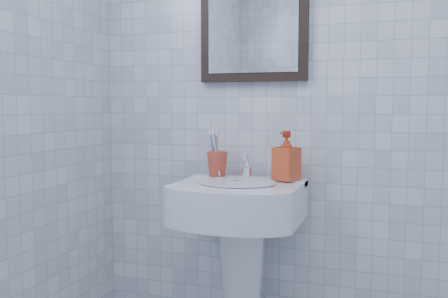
% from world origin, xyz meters
% --- Properties ---
extents(wall_back, '(2.20, 0.02, 2.50)m').
position_xyz_m(wall_back, '(0.00, 1.20, 1.25)').
color(wall_back, white).
rests_on(wall_back, ground).
extents(washbasin, '(0.53, 0.39, 0.81)m').
position_xyz_m(washbasin, '(-0.34, 0.98, 0.55)').
color(washbasin, white).
rests_on(washbasin, ground).
extents(faucet, '(0.05, 0.10, 0.12)m').
position_xyz_m(faucet, '(-0.34, 1.08, 0.85)').
color(faucet, white).
rests_on(faucet, washbasin).
extents(toothbrush_cup, '(0.12, 0.12, 0.11)m').
position_xyz_m(toothbrush_cup, '(-0.48, 1.09, 0.86)').
color(toothbrush_cup, '#B93F26').
rests_on(toothbrush_cup, washbasin).
extents(soap_dispenser, '(0.13, 0.13, 0.21)m').
position_xyz_m(soap_dispenser, '(-0.16, 1.08, 0.91)').
color(soap_dispenser, red).
rests_on(soap_dispenser, washbasin).
extents(wall_mirror, '(0.50, 0.04, 0.62)m').
position_xyz_m(wall_mirror, '(-0.34, 1.18, 1.55)').
color(wall_mirror, black).
rests_on(wall_mirror, wall_back).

